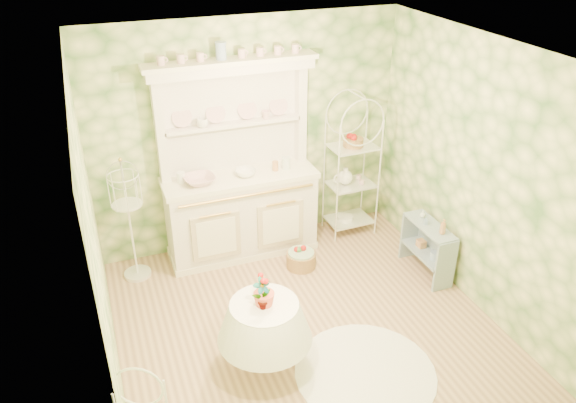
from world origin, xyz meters
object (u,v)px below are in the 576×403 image
object	(u,v)px
side_shelf	(427,249)
birdcage_stand	(130,224)
kitchen_dresser	(239,164)
bakers_rack	(351,171)
round_table	(265,336)
floor_basket	(301,259)

from	to	relation	value
side_shelf	birdcage_stand	size ratio (longest dim) A/B	0.54
side_shelf	kitchen_dresser	bearing A→B (deg)	139.82
kitchen_dresser	bakers_rack	size ratio (longest dim) A/B	1.37
kitchen_dresser	round_table	distance (m)	2.10
birdcage_stand	floor_basket	world-z (taller)	birdcage_stand
bakers_rack	round_table	distance (m)	2.64
kitchen_dresser	side_shelf	xyz separation A→B (m)	(1.81, -1.15, -0.84)
side_shelf	floor_basket	bearing A→B (deg)	147.52
side_shelf	floor_basket	xyz separation A→B (m)	(-1.28, 0.59, -0.20)
kitchen_dresser	floor_basket	size ratio (longest dim) A/B	6.96
kitchen_dresser	birdcage_stand	bearing A→B (deg)	-176.84
kitchen_dresser	birdcage_stand	distance (m)	1.35
round_table	birdcage_stand	distance (m)	2.08
kitchen_dresser	round_table	world-z (taller)	kitchen_dresser
bakers_rack	birdcage_stand	distance (m)	2.67
bakers_rack	birdcage_stand	size ratio (longest dim) A/B	1.24
kitchen_dresser	floor_basket	bearing A→B (deg)	-46.55
bakers_rack	side_shelf	world-z (taller)	bakers_rack
floor_basket	round_table	bearing A→B (deg)	-123.18
kitchen_dresser	side_shelf	size ratio (longest dim) A/B	3.17
kitchen_dresser	bakers_rack	xyz separation A→B (m)	(1.41, -0.01, -0.31)
kitchen_dresser	floor_basket	world-z (taller)	kitchen_dresser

